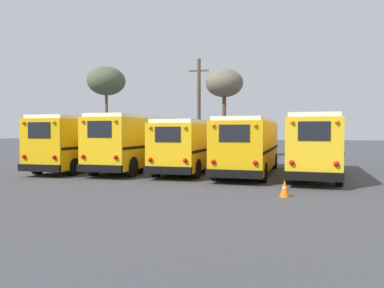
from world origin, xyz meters
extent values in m
plane|color=#424247|center=(0.00, 0.00, 0.00)|extent=(160.00, 160.00, 0.00)
cube|color=#EAAA0F|center=(-6.76, 0.33, 1.69)|extent=(2.53, 10.51, 2.73)
cube|color=white|center=(-6.76, 0.33, 3.16)|extent=(2.33, 10.08, 0.20)
cube|color=black|center=(-6.83, -4.94, 0.51)|extent=(2.43, 0.23, 0.36)
cube|color=black|center=(-6.83, -4.92, 2.44)|extent=(1.31, 0.05, 0.82)
sphere|color=red|center=(-7.72, -4.94, 1.08)|extent=(0.22, 0.22, 0.22)
sphere|color=orange|center=(-7.72, -4.94, 2.84)|extent=(0.18, 0.18, 0.18)
sphere|color=red|center=(-5.93, -4.97, 1.08)|extent=(0.22, 0.22, 0.22)
sphere|color=orange|center=(-5.93, -4.97, 2.84)|extent=(0.18, 0.18, 0.18)
cube|color=black|center=(-7.96, 0.35, 1.49)|extent=(0.16, 10.26, 0.14)
cube|color=black|center=(-5.55, 0.32, 1.49)|extent=(0.16, 10.26, 0.14)
cylinder|color=black|center=(-7.81, 4.29, 0.47)|extent=(0.29, 0.95, 0.94)
cylinder|color=black|center=(-5.59, 4.25, 0.47)|extent=(0.29, 0.95, 0.94)
cylinder|color=black|center=(-7.92, -3.59, 0.47)|extent=(0.29, 0.95, 0.94)
cylinder|color=black|center=(-5.70, -3.62, 0.47)|extent=(0.29, 0.95, 0.94)
cube|color=yellow|center=(-3.38, 0.11, 1.74)|extent=(2.70, 9.81, 2.74)
cube|color=white|center=(-3.38, 0.11, 3.21)|extent=(2.49, 9.41, 0.20)
cube|color=black|center=(-3.53, -4.79, 0.55)|extent=(2.44, 0.28, 0.36)
cube|color=black|center=(-3.53, -4.77, 2.49)|extent=(1.31, 0.07, 0.82)
sphere|color=red|center=(-4.43, -4.77, 1.12)|extent=(0.22, 0.22, 0.22)
sphere|color=orange|center=(-4.43, -4.77, 2.89)|extent=(0.18, 0.18, 0.18)
sphere|color=red|center=(-2.64, -4.83, 1.12)|extent=(0.22, 0.22, 0.22)
sphere|color=orange|center=(-2.64, -4.83, 2.89)|extent=(0.18, 0.18, 0.18)
cube|color=black|center=(-4.58, 0.15, 1.54)|extent=(0.33, 9.54, 0.14)
cube|color=black|center=(-2.17, 0.08, 1.54)|extent=(0.33, 9.54, 0.14)
cylinder|color=black|center=(-4.38, 3.72, 0.53)|extent=(0.31, 1.07, 1.06)
cylinder|color=black|center=(-2.15, 3.65, 0.53)|extent=(0.31, 1.07, 1.06)
cylinder|color=black|center=(-4.61, -3.42, 0.53)|extent=(0.31, 1.07, 1.06)
cylinder|color=black|center=(-2.38, -3.49, 0.53)|extent=(0.31, 1.07, 1.06)
cube|color=yellow|center=(0.00, 0.37, 1.57)|extent=(2.51, 9.82, 2.45)
cube|color=white|center=(0.00, 0.37, 2.89)|extent=(2.31, 9.42, 0.20)
cube|color=black|center=(-0.09, -4.56, 0.53)|extent=(2.38, 0.24, 0.36)
cube|color=black|center=(-0.09, -4.53, 2.24)|extent=(1.28, 0.05, 0.73)
sphere|color=red|center=(-0.96, -4.55, 1.02)|extent=(0.22, 0.22, 0.22)
sphere|color=orange|center=(-0.96, -4.55, 2.57)|extent=(0.18, 0.18, 0.18)
sphere|color=red|center=(0.79, -4.58, 1.02)|extent=(0.22, 0.22, 0.22)
sphere|color=orange|center=(0.79, -4.58, 2.57)|extent=(0.18, 0.18, 0.18)
cube|color=black|center=(-1.18, 0.39, 1.39)|extent=(0.19, 9.58, 0.14)
cube|color=black|center=(1.18, 0.35, 1.39)|extent=(0.19, 9.58, 0.14)
cylinder|color=black|center=(-1.02, 3.98, 0.50)|extent=(0.30, 1.00, 0.99)
cylinder|color=black|center=(1.15, 3.94, 0.50)|extent=(0.30, 1.00, 0.99)
cylinder|color=black|center=(-1.15, -3.20, 0.50)|extent=(0.30, 1.00, 0.99)
cylinder|color=black|center=(1.02, -3.24, 0.50)|extent=(0.30, 1.00, 0.99)
cube|color=#EAAA0F|center=(3.38, -0.45, 1.60)|extent=(2.92, 9.38, 2.55)
cube|color=white|center=(3.38, -0.45, 2.98)|extent=(2.70, 9.00, 0.20)
cube|color=black|center=(3.16, -5.13, 0.51)|extent=(2.54, 0.32, 0.36)
cube|color=black|center=(3.16, -5.10, 2.30)|extent=(1.37, 0.09, 0.76)
sphere|color=red|center=(2.23, -5.09, 1.03)|extent=(0.22, 0.22, 0.22)
sphere|color=orange|center=(2.23, -5.09, 2.66)|extent=(0.18, 0.18, 0.18)
sphere|color=red|center=(4.09, -5.18, 1.03)|extent=(0.22, 0.22, 0.22)
sphere|color=orange|center=(4.09, -5.18, 2.66)|extent=(0.18, 0.18, 0.18)
cube|color=black|center=(2.12, -0.40, 1.41)|extent=(0.45, 9.08, 0.14)
cube|color=black|center=(4.63, -0.51, 1.41)|extent=(0.45, 9.08, 0.14)
cylinder|color=black|center=(2.37, 2.93, 0.47)|extent=(0.32, 0.96, 0.94)
cylinder|color=black|center=(4.70, 2.82, 0.47)|extent=(0.32, 0.96, 0.94)
cylinder|color=black|center=(2.06, -3.73, 0.47)|extent=(0.32, 0.96, 0.94)
cylinder|color=black|center=(4.38, -3.84, 0.47)|extent=(0.32, 0.96, 0.94)
cube|color=yellow|center=(6.76, -0.84, 1.68)|extent=(2.85, 9.40, 2.63)
cube|color=white|center=(6.76, -0.84, 3.10)|extent=(2.65, 9.02, 0.20)
cube|color=black|center=(6.48, -5.51, 0.54)|extent=(2.36, 0.34, 0.36)
cube|color=black|center=(6.48, -5.49, 2.41)|extent=(1.27, 0.11, 0.79)
sphere|color=red|center=(5.61, -5.47, 1.09)|extent=(0.22, 0.22, 0.22)
sphere|color=orange|center=(5.61, -5.47, 2.78)|extent=(0.18, 0.18, 0.18)
sphere|color=red|center=(7.34, -5.57, 1.09)|extent=(0.22, 0.22, 0.22)
sphere|color=orange|center=(7.34, -5.57, 2.78)|extent=(0.18, 0.18, 0.18)
cube|color=black|center=(5.59, -0.77, 1.48)|extent=(0.56, 9.08, 0.14)
cube|color=black|center=(7.92, -0.91, 1.48)|extent=(0.56, 9.08, 0.14)
cylinder|color=black|center=(5.88, 2.56, 0.52)|extent=(0.34, 1.05, 1.04)
cylinder|color=black|center=(8.03, 2.43, 0.52)|extent=(0.34, 1.05, 1.04)
cylinder|color=black|center=(5.49, -4.11, 0.52)|extent=(0.34, 1.05, 1.04)
cylinder|color=black|center=(7.63, -4.24, 0.52)|extent=(0.34, 1.05, 1.04)
cylinder|color=brown|center=(-2.37, 11.99, 4.49)|extent=(0.33, 0.33, 8.97)
cube|color=brown|center=(-2.37, 11.99, 7.90)|extent=(1.80, 0.14, 0.14)
cylinder|color=brown|center=(-0.04, 12.06, 2.89)|extent=(0.35, 0.35, 5.79)
ellipsoid|color=#6B6051|center=(-0.04, 12.06, 6.72)|extent=(3.39, 3.39, 2.54)
cylinder|color=brown|center=(-11.52, 11.77, 3.11)|extent=(0.27, 0.27, 6.22)
ellipsoid|color=#4C563D|center=(-11.52, 11.77, 7.23)|extent=(3.69, 3.69, 2.76)
cone|color=orange|center=(5.34, -7.52, 0.32)|extent=(0.36, 0.36, 0.63)
cylinder|color=white|center=(5.34, -7.52, 0.35)|extent=(0.17, 0.17, 0.06)
camera|label=1|loc=(5.34, -21.49, 2.42)|focal=35.00mm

